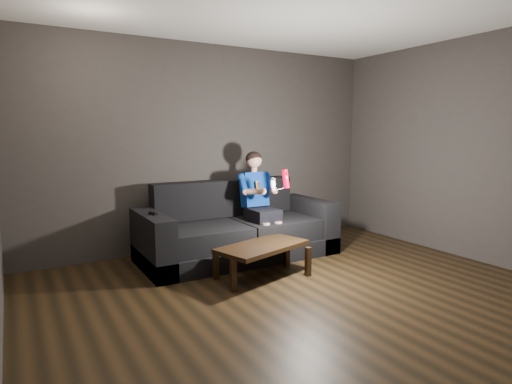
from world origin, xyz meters
TOP-DOWN VIEW (x-y plane):
  - floor at (0.00, 0.00)m, footprint 5.00×5.00m
  - back_wall at (0.00, 2.50)m, footprint 5.00×0.04m
  - right_wall at (2.50, 0.00)m, footprint 0.04×5.00m
  - sofa at (0.05, 1.84)m, footprint 2.41×1.04m
  - child at (0.32, 1.78)m, footprint 0.49×0.60m
  - wii_remote_red at (0.41, 1.31)m, footprint 0.07×0.09m
  - nunchuk_white at (0.24, 1.32)m, footprint 0.09×0.11m
  - wii_remote_black at (-1.04, 1.75)m, footprint 0.06×0.14m
  - coffee_table at (-0.08, 1.01)m, footprint 1.10×0.77m

SIDE VIEW (x-z plane):
  - floor at x=0.00m, z-range 0.00..0.00m
  - sofa at x=0.05m, z-range -0.16..0.77m
  - coffee_table at x=-0.08m, z-range 0.13..0.50m
  - wii_remote_black at x=-1.04m, z-range 0.66..0.69m
  - child at x=0.32m, z-range 0.18..1.38m
  - nunchuk_white at x=0.24m, z-range 0.89..1.05m
  - wii_remote_red at x=0.41m, z-range 0.90..1.13m
  - back_wall at x=0.00m, z-range 0.00..2.70m
  - right_wall at x=2.50m, z-range 0.00..2.70m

